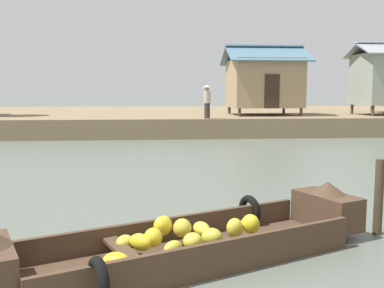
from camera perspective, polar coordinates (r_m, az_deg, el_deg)
The scene contains 6 objects.
ground_plane at distance 11.92m, azimuth -1.96°, elevation -4.11°, with size 300.00×300.00×0.00m, color #596056.
riverbank_strip at distance 30.85m, azimuth -3.89°, elevation 3.45°, with size 160.00×20.00×0.98m, color #7F6B4C.
banana_boat at distance 5.94m, azimuth -0.20°, elevation -12.61°, with size 5.46×3.20×0.84m.
stilt_house_mid_left at distance 25.29m, azimuth 9.36°, elevation 7.95°, with size 4.46×4.05×3.93m.
vendor_person at distance 21.53m, azimuth 1.99°, elevation 5.82°, with size 0.44×0.44×1.66m.
mooring_post at distance 7.53m, azimuth 23.22°, elevation -6.39°, with size 0.14×0.14×1.21m, color #423323.
Camera 1 is at (-0.62, -1.70, 2.24)m, focal length 40.80 mm.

